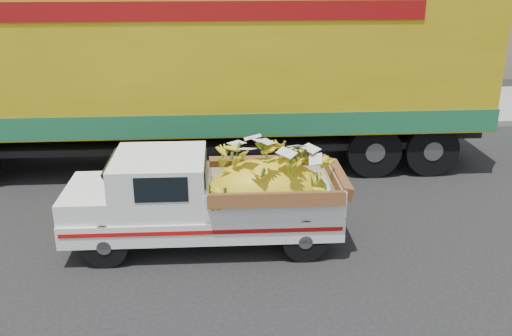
{
  "coord_description": "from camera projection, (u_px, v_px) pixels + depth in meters",
  "views": [
    {
      "loc": [
        0.73,
        -8.04,
        4.26
      ],
      "look_at": [
        1.36,
        0.68,
        1.02
      ],
      "focal_mm": 40.0,
      "sensor_mm": 36.0,
      "label": 1
    }
  ],
  "objects": [
    {
      "name": "ground",
      "position": [
        173.0,
        246.0,
        8.95
      ],
      "size": [
        100.0,
        100.0,
        0.0
      ],
      "primitive_type": "plane",
      "color": "black",
      "rests_on": "ground"
    },
    {
      "name": "pickup_truck",
      "position": [
        225.0,
        196.0,
        8.82
      ],
      "size": [
        4.19,
        1.58,
        1.46
      ],
      "rotation": [
        0.0,
        0.0,
        -0.01
      ],
      "color": "black",
      "rests_on": "ground"
    },
    {
      "name": "curb",
      "position": [
        188.0,
        129.0,
        14.77
      ],
      "size": [
        60.0,
        0.25,
        0.15
      ],
      "primitive_type": "cube",
      "color": "gray",
      "rests_on": "ground"
    },
    {
      "name": "semi_trailer",
      "position": [
        201.0,
        67.0,
        11.79
      ],
      "size": [
        12.0,
        2.54,
        3.8
      ],
      "rotation": [
        0.0,
        0.0,
        -0.0
      ],
      "color": "black",
      "rests_on": "ground"
    },
    {
      "name": "sidewalk",
      "position": [
        191.0,
        109.0,
        16.73
      ],
      "size": [
        60.0,
        4.0,
        0.14
      ],
      "primitive_type": "cube",
      "color": "gray",
      "rests_on": "ground"
    }
  ]
}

